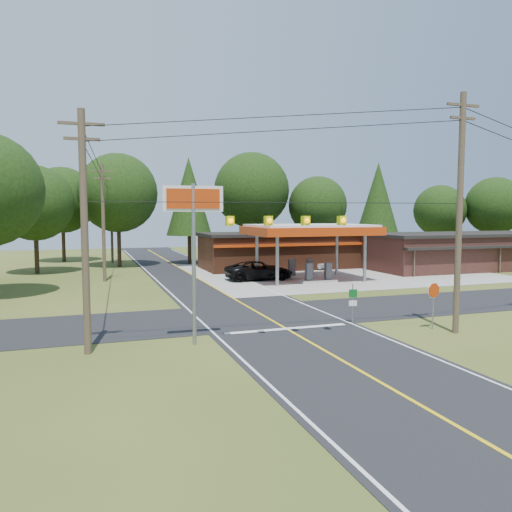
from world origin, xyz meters
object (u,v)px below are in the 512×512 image
object	(u,v)px
suv_car	(259,271)
gas_canopy	(310,231)
big_stop_sign	(193,225)
octagonal_stop_sign	(434,294)
sedan_car	(316,263)

from	to	relation	value
suv_car	gas_canopy	bearing A→B (deg)	-108.25
gas_canopy	suv_car	world-z (taller)	gas_canopy
big_stop_sign	gas_canopy	bearing A→B (deg)	52.14
gas_canopy	big_stop_sign	xyz separation A→B (m)	(-14.00, -18.01, 1.05)
big_stop_sign	octagonal_stop_sign	xyz separation A→B (m)	(12.00, -0.93, -3.54)
octagonal_stop_sign	gas_canopy	bearing A→B (deg)	83.97
sedan_car	big_stop_sign	distance (m)	32.29
suv_car	big_stop_sign	size ratio (longest dim) A/B	0.83
gas_canopy	big_stop_sign	bearing A→B (deg)	-127.86
suv_car	sedan_car	world-z (taller)	suv_car
sedan_car	octagonal_stop_sign	bearing A→B (deg)	-105.65
gas_canopy	octagonal_stop_sign	size ratio (longest dim) A/B	4.43
gas_canopy	sedan_car	world-z (taller)	gas_canopy
suv_car	big_stop_sign	distance (m)	22.31
big_stop_sign	suv_car	bearing A→B (deg)	63.21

